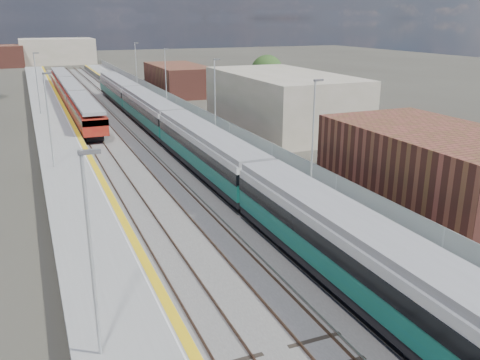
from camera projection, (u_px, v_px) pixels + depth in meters
ground at (139, 130)px, 59.07m from camera, size 320.00×320.00×0.00m
ballast_bed at (116, 128)px, 60.43m from camera, size 10.50×155.00×0.06m
tracks at (118, 124)px, 62.10m from camera, size 8.96×160.00×0.17m
platform_right at (177, 119)px, 63.04m from camera, size 4.70×155.00×8.52m
platform_left at (55, 128)px, 57.76m from camera, size 4.30×155.00×8.52m
green_train at (174, 126)px, 50.08m from camera, size 2.91×80.99×3.20m
red_train at (71, 93)px, 74.67m from camera, size 2.64×53.53×3.33m
tree_d at (267, 71)px, 80.61m from camera, size 5.16×5.16×7.00m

